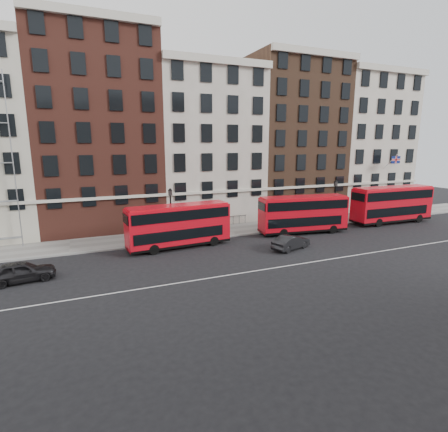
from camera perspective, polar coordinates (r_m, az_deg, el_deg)
name	(u,v)px	position (r m, az deg, el deg)	size (l,w,h in m)	color
ground	(277,258)	(30.68, 8.62, -6.83)	(120.00, 120.00, 0.00)	black
pavement	(228,230)	(39.62, 0.71, -2.32)	(80.00, 5.00, 0.15)	gray
kerb	(238,235)	(37.41, 2.24, -3.17)	(80.00, 0.30, 0.16)	gray
road_centre_line	(290,265)	(29.10, 10.69, -7.94)	(70.00, 0.12, 0.01)	white
building_terrace	(203,139)	(45.19, -3.45, 12.40)	(64.00, 11.95, 22.00)	#B7B19E
bus_b	(179,225)	(33.11, -7.44, -1.44)	(9.96, 3.19, 4.12)	red
bus_c	(303,213)	(39.13, 12.77, 0.40)	(10.00, 3.61, 4.11)	red
bus_d	(392,204)	(47.87, 25.70, 1.84)	(10.86, 2.90, 4.53)	red
car_rear	(21,272)	(29.03, -30.19, -7.85)	(1.80, 4.47, 1.52)	black
car_front	(291,242)	(33.29, 10.89, -4.21)	(1.44, 4.12, 1.36)	black
lamp_post_left	(171,212)	(34.89, -8.68, 0.66)	(0.44, 0.44, 5.33)	black
lamp_post_right	(335,200)	(44.18, 17.62, 2.57)	(0.44, 0.44, 5.33)	black
traffic_light	(390,200)	(50.74, 25.42, 2.38)	(0.25, 0.45, 3.27)	black
iron_railings	(221,221)	(41.45, -0.50, -0.87)	(6.60, 0.06, 1.00)	black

